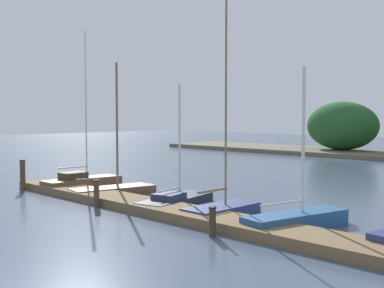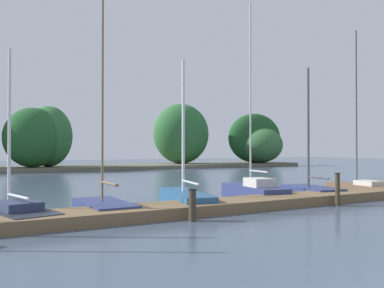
{
  "view_description": "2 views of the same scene",
  "coord_description": "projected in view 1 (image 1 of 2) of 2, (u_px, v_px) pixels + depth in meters",
  "views": [
    {
      "loc": [
        9.95,
        -3.12,
        3.83
      ],
      "look_at": [
        -4.04,
        11.17,
        2.62
      ],
      "focal_mm": 44.73,
      "sensor_mm": 36.0,
      "label": 1
    },
    {
      "loc": [
        -6.13,
        -2.49,
        2.11
      ],
      "look_at": [
        2.28,
        11.81,
        2.33
      ],
      "focal_mm": 38.61,
      "sensor_mm": 36.0,
      "label": 2
    }
  ],
  "objects": [
    {
      "name": "dock_pier",
      "position": [
        238.0,
        224.0,
        15.98
      ],
      "size": [
        27.94,
        1.8,
        0.35
      ],
      "color": "brown",
      "rests_on": "ground"
    },
    {
      "name": "sailboat_0",
      "position": [
        84.0,
        181.0,
        25.02
      ],
      "size": [
        1.3,
        4.41,
        8.15
      ],
      "rotation": [
        0.0,
        0.0,
        1.57
      ],
      "color": "brown",
      "rests_on": "ground"
    },
    {
      "name": "sailboat_1",
      "position": [
        116.0,
        188.0,
        23.08
      ],
      "size": [
        2.08,
        4.32,
        6.34
      ],
      "rotation": [
        0.0,
        0.0,
        1.37
      ],
      "color": "brown",
      "rests_on": "ground"
    },
    {
      "name": "sailboat_2",
      "position": [
        177.0,
        199.0,
        20.26
      ],
      "size": [
        2.18,
        4.49,
        5.15
      ],
      "rotation": [
        0.0,
        0.0,
        1.79
      ],
      "color": "#232833",
      "rests_on": "ground"
    },
    {
      "name": "sailboat_3",
      "position": [
        224.0,
        208.0,
        18.21
      ],
      "size": [
        1.38,
        3.42,
        8.16
      ],
      "rotation": [
        0.0,
        0.0,
        1.55
      ],
      "color": "navy",
      "rests_on": "ground"
    },
    {
      "name": "sailboat_4",
      "position": [
        300.0,
        218.0,
        16.16
      ],
      "size": [
        1.96,
        4.37,
        5.45
      ],
      "rotation": [
        0.0,
        0.0,
        1.34
      ],
      "color": "#285684",
      "rests_on": "ground"
    },
    {
      "name": "mooring_piling_0",
      "position": [
        23.0,
        175.0,
        24.2
      ],
      "size": [
        0.31,
        0.31,
        1.58
      ],
      "color": "#4C3D28",
      "rests_on": "ground"
    },
    {
      "name": "mooring_piling_1",
      "position": [
        96.0,
        194.0,
        19.81
      ],
      "size": [
        0.27,
        0.27,
        1.15
      ],
      "color": "#4C3D28",
      "rests_on": "ground"
    },
    {
      "name": "mooring_piling_2",
      "position": [
        212.0,
        222.0,
        15.03
      ],
      "size": [
        0.25,
        0.25,
        0.95
      ],
      "color": "#3D3323",
      "rests_on": "ground"
    }
  ]
}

